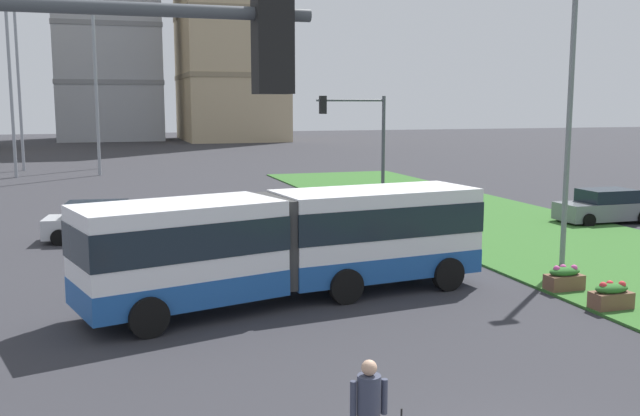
{
  "coord_description": "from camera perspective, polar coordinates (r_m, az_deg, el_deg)",
  "views": [
    {
      "loc": [
        -5.99,
        -8.4,
        5.54
      ],
      "look_at": [
        0.74,
        13.1,
        2.2
      ],
      "focal_mm": 39.77,
      "sensor_mm": 36.0,
      "label": 1
    }
  ],
  "objects": [
    {
      "name": "articulated_bus",
      "position": [
        20.0,
        -2.4,
        -2.77
      ],
      "size": [
        12.06,
        4.79,
        3.0
      ],
      "color": "white",
      "rests_on": "ground"
    },
    {
      "name": "car_silver_hatch",
      "position": [
        30.2,
        -17.26,
        -1.07
      ],
      "size": [
        4.6,
        2.49,
        1.58
      ],
      "color": "#B7BABF",
      "rests_on": "ground"
    },
    {
      "name": "car_grey_wagon",
      "position": [
        35.58,
        21.91,
        0.09
      ],
      "size": [
        4.4,
        2.03,
        1.58
      ],
      "color": "slate",
      "rests_on": "ground"
    },
    {
      "name": "pedestrian_crossing",
      "position": [
        11.11,
        3.94,
        -15.67
      ],
      "size": [
        0.58,
        0.36,
        1.74
      ],
      "color": "#4C4238",
      "rests_on": "ground"
    },
    {
      "name": "flower_planter_2",
      "position": [
        20.69,
        22.38,
        -6.52
      ],
      "size": [
        1.1,
        0.56,
        0.74
      ],
      "color": "brown",
      "rests_on": "grass_median"
    },
    {
      "name": "flower_planter_3",
      "position": [
        22.23,
        19.06,
        -5.34
      ],
      "size": [
        1.1,
        0.56,
        0.74
      ],
      "color": "brown",
      "rests_on": "grass_median"
    },
    {
      "name": "traffic_light_near_left",
      "position": [
        5.56,
        -22.68,
        -4.79
      ],
      "size": [
        3.2,
        0.28,
        6.41
      ],
      "color": "#474C51",
      "rests_on": "ground"
    },
    {
      "name": "traffic_light_far_right",
      "position": [
        32.55,
        3.4,
        5.73
      ],
      "size": [
        3.31,
        0.28,
        5.87
      ],
      "color": "#474C51",
      "rests_on": "ground"
    },
    {
      "name": "streetlight_median",
      "position": [
        24.93,
        19.47,
        7.78
      ],
      "size": [
        0.7,
        0.28,
        10.02
      ],
      "color": "slate",
      "rests_on": "ground"
    },
    {
      "name": "apartment_tower_westcentre",
      "position": [
        115.68,
        -16.89,
        15.53
      ],
      "size": [
        15.29,
        16.54,
        41.06
      ],
      "color": "#9EA3AD",
      "rests_on": "ground"
    }
  ]
}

